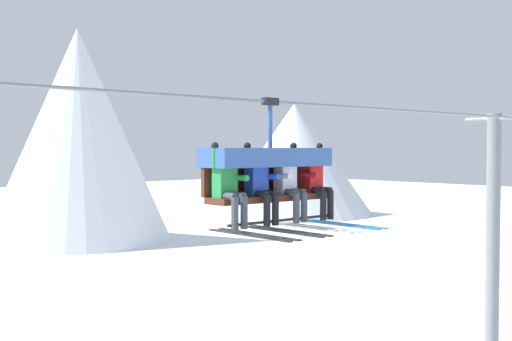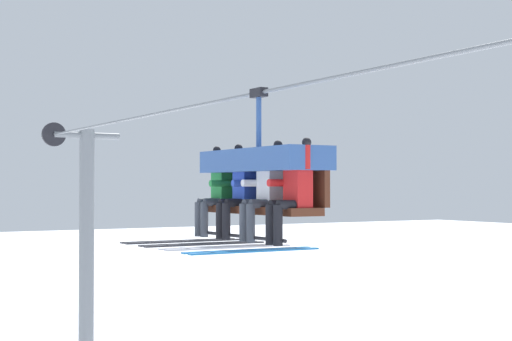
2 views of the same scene
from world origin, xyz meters
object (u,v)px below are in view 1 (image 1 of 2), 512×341
Objects in this scene: chairlift_chair at (267,166)px; skier_green at (230,186)px; skier_blue at (261,184)px; skier_red at (317,181)px; skier_white at (291,183)px; lift_tower_far at (493,249)px.

chairlift_chair is 1.01m from skier_green.
skier_blue and skier_red have the same top height.
chairlift_chair reaches higher than skier_white.
chairlift_chair is 1.37× the size of skier_green.
skier_red is (1.91, 0.00, 0.00)m from skier_green.
skier_blue is (-0.32, -0.21, -0.27)m from chairlift_chair.
skier_green and skier_red have the same top height.
lift_tower_far is 9.31m from skier_blue.
chairlift_chair reaches higher than skier_blue.
lift_tower_far is at bearing 5.82° from skier_blue.
skier_blue is 1.28m from skier_red.
skier_white is (0.32, -0.21, -0.27)m from chairlift_chair.
skier_red is at bearing 0.00° from skier_green.
skier_green is 1.00× the size of skier_red.
lift_tower_far is 8.08m from skier_red.
chairlift_chair is at bearing 12.67° from skier_green.
skier_blue is 1.00× the size of skier_white.
lift_tower_far is at bearing 4.64° from chairlift_chair.
lift_tower_far reaches higher than skier_blue.
chairlift_chair is 0.47m from skier_blue.
skier_white is at bearing 180.00° from skier_red.
skier_green and skier_blue have the same top height.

